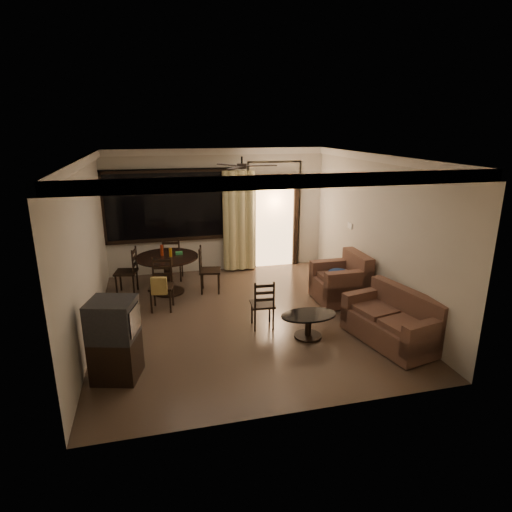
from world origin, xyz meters
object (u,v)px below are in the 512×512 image
object	(u,v)px
coffee_table	(308,322)
side_chair	(263,313)
tv_cabinet	(115,340)
dining_chair_west	(127,280)
dining_chair_south	(162,294)
dining_chair_east	(210,278)
dining_table	(168,264)
armchair	(343,282)
dining_chair_north	(173,267)
sofa	(394,323)

from	to	relation	value
coffee_table	side_chair	size ratio (longest dim) A/B	1.05
tv_cabinet	side_chair	bearing A→B (deg)	38.97
dining_chair_west	dining_chair_south	distance (m)	1.19
tv_cabinet	coffee_table	size ratio (longest dim) A/B	1.24
coffee_table	dining_chair_east	bearing A→B (deg)	118.28
dining_table	side_chair	xyz separation A→B (m)	(1.46, -1.98, -0.35)
tv_cabinet	side_chair	distance (m)	2.51
armchair	side_chair	distance (m)	1.94
dining_chair_west	coffee_table	distance (m)	3.93
dining_chair_east	tv_cabinet	world-z (taller)	tv_cabinet
dining_table	dining_chair_east	size ratio (longest dim) A/B	1.30
tv_cabinet	dining_table	bearing A→B (deg)	89.91
dining_chair_north	coffee_table	distance (m)	3.80
dining_chair_south	coffee_table	bearing A→B (deg)	-26.01
dining_chair_south	dining_chair_north	world-z (taller)	same
dining_chair_north	coffee_table	size ratio (longest dim) A/B	1.05
coffee_table	side_chair	bearing A→B (deg)	140.02
coffee_table	side_chair	distance (m)	0.81
dining_chair_east	dining_chair_west	bearing A→B (deg)	89.91
dining_table	dining_chair_north	xyz separation A→B (m)	(0.14, 0.76, -0.33)
dining_chair_north	side_chair	size ratio (longest dim) A/B	1.10
armchair	dining_chair_north	bearing A→B (deg)	146.54
dining_chair_south	side_chair	bearing A→B (deg)	-24.58
dining_chair_east	dining_chair_south	size ratio (longest dim) A/B	1.00
dining_chair_west	sofa	xyz separation A→B (m)	(4.14, -3.11, 0.04)
dining_chair_west	dining_chair_north	distance (m)	1.13
dining_chair_south	side_chair	size ratio (longest dim) A/B	1.10
dining_chair_north	armchair	world-z (taller)	dining_chair_north
armchair	side_chair	xyz separation A→B (m)	(-1.79, -0.74, -0.13)
dining_table	dining_chair_south	distance (m)	0.91
dining_chair_east	coffee_table	xyz separation A→B (m)	(1.26, -2.35, -0.02)
dining_table	dining_chair_west	world-z (taller)	dining_table
armchair	sofa	bearing A→B (deg)	-87.92
dining_table	side_chair	bearing A→B (deg)	-53.55
dining_chair_north	sofa	bearing A→B (deg)	141.09
dining_table	tv_cabinet	xyz separation A→B (m)	(-0.82, -2.98, -0.05)
armchair	coffee_table	world-z (taller)	armchair
dining_chair_south	sofa	distance (m)	4.08
sofa	coffee_table	size ratio (longest dim) A/B	1.82
armchair	coffee_table	size ratio (longest dim) A/B	1.03
dining_table	side_chair	world-z (taller)	dining_table
dining_table	dining_chair_south	xyz separation A→B (m)	(-0.16, -0.84, -0.30)
side_chair	dining_chair_west	bearing A→B (deg)	-39.31
dining_chair_west	dining_chair_south	xyz separation A→B (m)	(0.65, -1.00, 0.02)
dining_chair_south	tv_cabinet	bearing A→B (deg)	-96.74
dining_table	armchair	bearing A→B (deg)	-20.92
sofa	side_chair	xyz separation A→B (m)	(-1.87, 0.98, -0.07)
dining_chair_east	dining_chair_north	distance (m)	1.14
dining_table	tv_cabinet	bearing A→B (deg)	-105.38
dining_table	dining_chair_north	world-z (taller)	dining_table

